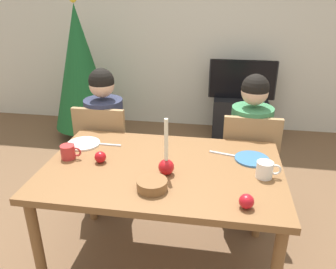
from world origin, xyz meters
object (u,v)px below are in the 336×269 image
(tv, at_px, (242,80))
(candle_centerpiece, at_px, (166,163))
(christmas_tree, at_px, (80,68))
(apple_by_left_plate, at_px, (246,201))
(person_left_child, at_px, (106,142))
(plate_right, at_px, (252,159))
(tv_stand, at_px, (239,117))
(dining_table, at_px, (163,179))
(chair_left, at_px, (106,150))
(bowl_walnuts, at_px, (152,185))
(mug_right, at_px, (265,170))
(mug_left, at_px, (68,152))
(person_right_child, at_px, (248,152))
(plate_left, at_px, (84,144))
(apple_near_candle, at_px, (100,157))
(chair_right, at_px, (248,161))

(tv, height_order, candle_centerpiece, candle_centerpiece)
(christmas_tree, xyz_separation_m, apple_by_left_plate, (1.79, -2.30, -0.07))
(person_left_child, bearing_deg, plate_right, -22.97)
(tv_stand, xyz_separation_m, plate_right, (-0.03, -2.13, 0.52))
(dining_table, bearing_deg, chair_left, 133.58)
(bowl_walnuts, bearing_deg, chair_left, 123.55)
(mug_right, bearing_deg, mug_left, 178.23)
(person_right_child, height_order, plate_right, person_right_child)
(plate_left, distance_m, apple_by_left_plate, 1.18)
(dining_table, distance_m, chair_left, 0.85)
(chair_left, distance_m, mug_left, 0.66)
(candle_centerpiece, xyz_separation_m, plate_right, (0.49, 0.25, -0.06))
(tv, relative_size, candle_centerpiece, 2.35)
(chair_left, distance_m, person_left_child, 0.07)
(apple_near_candle, bearing_deg, tv_stand, 67.96)
(chair_right, distance_m, plate_right, 0.50)
(tv_stand, height_order, candle_centerpiece, candle_centerpiece)
(person_right_child, xyz_separation_m, plate_left, (-1.13, -0.43, 0.19))
(candle_centerpiece, relative_size, mug_right, 2.47)
(apple_by_left_plate, bearing_deg, candle_centerpiece, 149.71)
(tv, relative_size, mug_left, 6.05)
(dining_table, height_order, plate_right, plate_right)
(chair_left, height_order, person_right_child, person_right_child)
(christmas_tree, distance_m, plate_right, 2.58)
(person_left_child, relative_size, plate_left, 5.36)
(dining_table, relative_size, christmas_tree, 0.85)
(dining_table, xyz_separation_m, chair_left, (-0.58, 0.61, -0.15))
(chair_right, height_order, person_left_child, person_left_child)
(person_left_child, relative_size, mug_right, 8.61)
(plate_left, bearing_deg, candle_centerpiece, -25.69)
(bowl_walnuts, xyz_separation_m, apple_near_candle, (-0.37, 0.24, 0.01))
(person_right_child, xyz_separation_m, candle_centerpiece, (-0.51, -0.72, 0.25))
(candle_centerpiece, bearing_deg, person_left_child, 130.42)
(chair_left, relative_size, tv_stand, 1.41)
(dining_table, bearing_deg, tv_stand, 76.42)
(apple_near_candle, xyz_separation_m, apple_by_left_plate, (0.84, -0.32, 0.00))
(mug_left, bearing_deg, chair_left, 88.97)
(tv_stand, xyz_separation_m, mug_left, (-1.14, -2.29, 0.55))
(chair_left, bearing_deg, person_right_child, 1.65)
(chair_left, bearing_deg, tv, 56.19)
(apple_by_left_plate, bearing_deg, bowl_walnuts, 169.98)
(tv, height_order, plate_right, tv)
(chair_right, xyz_separation_m, christmas_tree, (-1.87, 1.36, 0.34))
(plate_right, xyz_separation_m, mug_right, (0.06, -0.20, 0.04))
(tv, relative_size, christmas_tree, 0.48)
(chair_left, distance_m, bowl_walnuts, 1.06)
(tv, bearing_deg, candle_centerpiece, -102.31)
(dining_table, relative_size, chair_right, 1.56)
(dining_table, bearing_deg, mug_right, -2.52)
(person_left_child, bearing_deg, bowl_walnuts, -57.43)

